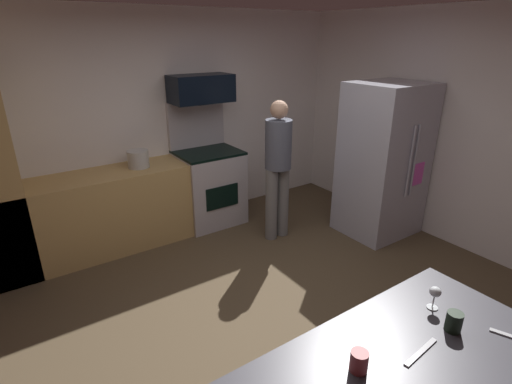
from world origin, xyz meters
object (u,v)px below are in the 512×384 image
mug_tea (454,322)px  stock_pot (138,159)px  refrigerator (383,161)px  person_cook (278,164)px  wine_glass_near (435,293)px  oven_range (209,184)px  microwave (201,89)px  mug_coffee (359,361)px

mug_tea → stock_pot: 3.51m
refrigerator → person_cook: refrigerator is taller
wine_glass_near → stock_pot: size_ratio=0.57×
refrigerator → wine_glass_near: size_ratio=13.50×
oven_range → mug_tea: bearing=-97.3°
stock_pot → wine_glass_near: bearing=-81.5°
microwave → wine_glass_near: (-0.37, -3.40, -0.70)m
oven_range → stock_pot: oven_range is taller
refrigerator → mug_coffee: (-2.63, -1.98, 0.05)m
person_cook → mug_coffee: bearing=-120.4°
oven_range → person_cook: person_cook is taller
microwave → mug_tea: 3.67m
oven_range → stock_pot: (-0.87, 0.01, 0.48)m
oven_range → stock_pot: 0.99m
oven_range → microwave: (0.00, 0.09, 1.18)m
refrigerator → mug_coffee: bearing=-143.0°
person_cook → mug_coffee: size_ratio=16.63×
microwave → wine_glass_near: 3.50m
oven_range → wine_glass_near: bearing=-96.4°
oven_range → wine_glass_near: oven_range is taller
microwave → mug_tea: bearing=-97.1°
refrigerator → oven_range: bearing=138.8°
refrigerator → mug_coffee: 3.30m
oven_range → stock_pot: size_ratio=6.51×
person_cook → mug_tea: person_cook is taller
person_cook → mug_coffee: 2.95m
oven_range → mug_coffee: oven_range is taller
mug_coffee → mug_tea: (0.59, -0.09, 0.00)m
mug_coffee → mug_tea: 0.59m
refrigerator → mug_tea: (-2.05, -2.08, 0.05)m
refrigerator → person_cook: bearing=153.8°
oven_range → microwave: bearing=90.0°
oven_range → mug_tea: 3.53m
person_cook → mug_coffee: person_cook is taller
stock_pot → mug_tea: bearing=-83.1°
mug_coffee → stock_pot: stock_pot is taller
oven_range → microwave: 1.18m
person_cook → mug_tea: size_ratio=15.46×
mug_tea → wine_glass_near: bearing=64.6°
oven_range → person_cook: 1.04m
oven_range → mug_tea: (-0.45, -3.48, 0.44)m
oven_range → wine_glass_near: size_ratio=11.48×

